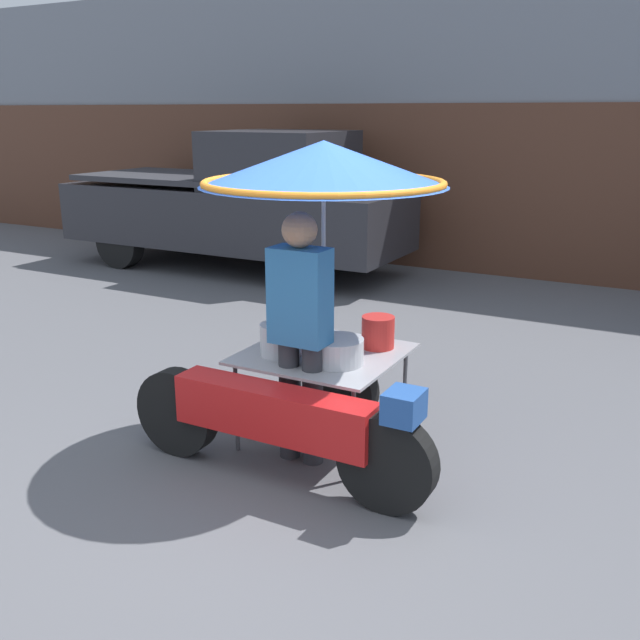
# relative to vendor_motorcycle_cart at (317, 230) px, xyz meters

# --- Properties ---
(ground_plane) EXTENTS (36.00, 36.00, 0.00)m
(ground_plane) POSITION_rel_vendor_motorcycle_cart_xyz_m (0.10, -0.71, -1.55)
(ground_plane) COLOR #56565B
(shopfront_building) EXTENTS (28.00, 2.06, 4.20)m
(shopfront_building) POSITION_rel_vendor_motorcycle_cart_xyz_m (0.10, 7.07, 0.54)
(shopfront_building) COLOR gray
(shopfront_building) RESTS_ON ground
(vendor_motorcycle_cart) EXTENTS (2.17, 1.64, 2.11)m
(vendor_motorcycle_cart) POSITION_rel_vendor_motorcycle_cart_xyz_m (0.00, 0.00, 0.00)
(vendor_motorcycle_cart) COLOR black
(vendor_motorcycle_cart) RESTS_ON ground
(vendor_person) EXTENTS (0.38, 0.23, 1.69)m
(vendor_person) POSITION_rel_vendor_motorcycle_cart_xyz_m (0.00, -0.24, -0.59)
(vendor_person) COLOR #2D2D33
(vendor_person) RESTS_ON ground
(pickup_truck) EXTENTS (5.20, 1.79, 2.03)m
(pickup_truck) POSITION_rel_vendor_motorcycle_cart_xyz_m (-3.80, 4.62, -0.57)
(pickup_truck) COLOR black
(pickup_truck) RESTS_ON ground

